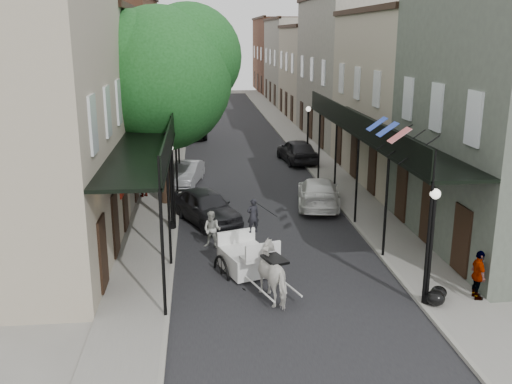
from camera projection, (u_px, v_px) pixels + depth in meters
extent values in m
plane|color=gray|center=(287.00, 285.00, 19.44)|extent=(140.00, 140.00, 0.00)
cube|color=black|center=(242.00, 160.00, 38.61)|extent=(8.00, 90.00, 0.01)
cube|color=gray|center=(167.00, 161.00, 38.11)|extent=(2.20, 90.00, 0.12)
cube|color=gray|center=(314.00, 158.00, 39.08)|extent=(2.20, 90.00, 0.12)
cube|color=#A39682|center=(126.00, 73.00, 45.96)|extent=(5.00, 80.00, 10.50)
cube|color=gray|center=(335.00, 71.00, 47.63)|extent=(5.00, 80.00, 10.50)
cube|color=black|center=(149.00, 136.00, 24.59)|extent=(2.20, 18.00, 0.12)
cube|color=black|center=(173.00, 124.00, 24.56)|extent=(0.06, 18.00, 1.00)
cylinder|color=black|center=(163.00, 253.00, 16.57)|extent=(0.10, 0.10, 4.00)
cylinder|color=black|center=(173.00, 184.00, 24.24)|extent=(0.10, 0.10, 4.00)
cylinder|color=black|center=(179.00, 148.00, 31.91)|extent=(0.10, 0.10, 4.00)
cube|color=black|center=(375.00, 132.00, 25.57)|extent=(2.20, 18.00, 0.12)
cube|color=black|center=(352.00, 122.00, 25.33)|extent=(0.06, 18.00, 1.00)
cylinder|color=black|center=(428.00, 243.00, 17.34)|extent=(0.10, 0.10, 4.00)
cylinder|color=black|center=(357.00, 179.00, 25.01)|extent=(0.10, 0.10, 4.00)
cylinder|color=black|center=(319.00, 145.00, 32.68)|extent=(0.10, 0.10, 4.00)
cylinder|color=#382619|center=(163.00, 147.00, 27.80)|extent=(0.44, 0.44, 5.60)
sphere|color=#174A19|center=(160.00, 79.00, 26.92)|extent=(6.80, 6.80, 6.80)
sphere|color=#174A19|center=(189.00, 57.00, 27.36)|extent=(5.10, 5.10, 5.10)
cylinder|color=#382619|center=(174.00, 114.00, 41.29)|extent=(0.44, 0.44, 5.04)
sphere|color=#174A19|center=(173.00, 73.00, 40.51)|extent=(6.00, 6.00, 6.00)
sphere|color=#174A19|center=(189.00, 60.00, 40.96)|extent=(4.50, 4.50, 4.50)
cylinder|color=black|center=(426.00, 298.00, 17.85)|extent=(0.28, 0.28, 0.30)
cylinder|color=black|center=(430.00, 252.00, 17.43)|extent=(0.12, 0.12, 3.40)
sphere|color=white|center=(435.00, 194.00, 16.94)|extent=(0.32, 0.32, 0.32)
cylinder|color=black|center=(173.00, 225.00, 24.72)|extent=(0.28, 0.28, 0.30)
cylinder|color=black|center=(171.00, 190.00, 24.31)|extent=(0.12, 0.12, 3.40)
sphere|color=white|center=(169.00, 148.00, 23.81)|extent=(0.32, 0.32, 0.32)
cylinder|color=black|center=(307.00, 161.00, 37.02)|extent=(0.28, 0.28, 0.30)
cylinder|color=black|center=(308.00, 138.00, 36.61)|extent=(0.12, 0.12, 3.40)
sphere|color=white|center=(308.00, 109.00, 36.11)|extent=(0.32, 0.32, 0.32)
imported|color=silver|center=(276.00, 273.00, 18.20)|extent=(1.58, 2.27, 1.75)
torus|color=black|center=(216.00, 252.00, 20.59)|extent=(0.54, 1.33, 1.37)
torus|color=black|center=(259.00, 245.00, 21.30)|extent=(0.54, 1.33, 1.37)
torus|color=black|center=(238.00, 274.00, 19.46)|extent=(0.31, 0.70, 0.71)
torus|color=black|center=(272.00, 268.00, 20.00)|extent=(0.31, 0.70, 0.71)
cube|color=white|center=(240.00, 238.00, 20.64)|extent=(2.04, 2.30, 0.74)
cube|color=white|center=(253.00, 234.00, 19.52)|extent=(1.40, 0.97, 0.13)
cube|color=white|center=(256.00, 227.00, 19.20)|extent=(1.24, 0.52, 0.53)
imported|color=black|center=(253.00, 216.00, 19.34)|extent=(0.51, 0.41, 1.20)
imported|color=#AAABA1|center=(212.00, 230.00, 22.63)|extent=(0.90, 0.81, 1.51)
imported|color=gray|center=(143.00, 178.00, 29.38)|extent=(1.43, 1.23, 1.92)
imported|color=gray|center=(478.00, 275.00, 17.96)|extent=(0.48, 0.98, 1.62)
imported|color=black|center=(207.00, 207.00, 25.65)|extent=(3.50, 4.82, 1.53)
imported|color=#9E9FA3|center=(187.00, 173.00, 32.34)|extent=(2.10, 4.04, 1.27)
imported|color=black|center=(192.00, 130.00, 46.73)|extent=(2.44, 5.02, 1.38)
imported|color=white|center=(318.00, 192.00, 28.17)|extent=(2.78, 5.14, 1.41)
imported|color=black|center=(297.00, 151.00, 37.79)|extent=(2.39, 4.84, 1.59)
ellipsoid|color=black|center=(436.00, 298.00, 17.65)|extent=(0.58, 0.58, 0.49)
ellipsoid|color=black|center=(439.00, 292.00, 18.12)|extent=(0.51, 0.51, 0.41)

